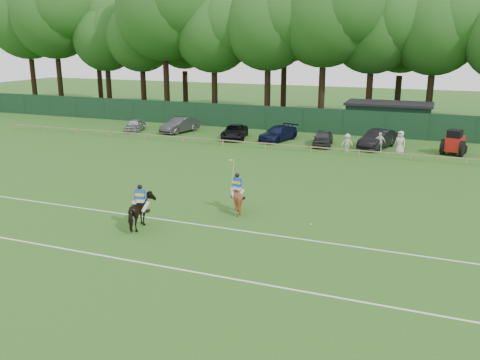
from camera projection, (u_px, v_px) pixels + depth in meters
The scene contains 21 objects.
ground at pixel (210, 219), 26.65m from camera, with size 160.00×160.00×0.00m, color #1E4C14.
horse_dark at pixel (141, 212), 25.12m from camera, with size 0.93×2.04×1.73m, color black.
horse_chestnut at pixel (237, 198), 27.58m from camera, with size 1.29×1.45×1.60m, color maroon.
sedan_silver at pixel (135, 125), 52.10m from camera, with size 1.47×3.64×1.24m, color #A5A7AA.
sedan_grey at pixel (180, 125), 51.22m from camera, with size 1.59×4.56×1.50m, color #313134.
suv_black at pixel (235, 132), 48.13m from camera, with size 2.12×4.61×1.28m, color black.
sedan_navy at pixel (278, 133), 47.11m from camera, with size 1.91×4.70×1.36m, color #111636.
hatch_grey at pixel (323, 138), 44.91m from camera, with size 1.60×3.97×1.35m, color #2F2F31.
estate_black at pixel (378, 139), 43.85m from camera, with size 1.67×4.78×1.57m, color black.
spectator_left at pixel (347, 142), 42.70m from camera, with size 0.95×0.55×1.47m, color beige.
spectator_mid at pixel (380, 142), 42.37m from camera, with size 0.97×0.40×1.65m, color silver.
spectator_right at pixel (400, 142), 41.53m from camera, with size 0.94×0.61×1.92m, color beige.
rider_dark at pixel (140, 197), 24.90m from camera, with size 0.93×0.45×1.41m.
rider_chestnut at pixel (237, 185), 27.38m from camera, with size 0.93×0.70×2.05m.
polo_ball at pixel (311, 224), 25.73m from camera, with size 0.09×0.09×0.09m, color silver.
pitch_lines at pixel (179, 243), 23.51m from camera, with size 60.00×5.10×0.01m.
pitch_rail at pixel (299, 146), 42.69m from camera, with size 62.10×0.10×0.50m.
perimeter_fence at pixel (323, 121), 50.55m from camera, with size 92.08×0.08×2.50m.
utility_shed at pixel (388, 117), 51.06m from camera, with size 8.40×4.40×3.04m.
tree_row at pixel (355, 123), 57.37m from camera, with size 96.00×12.00×21.00m, color #26561C, non-canonical shape.
tractor at pixel (455, 143), 41.33m from camera, with size 2.20×2.78×2.06m.
Camera 1 is at (10.59, -22.85, 9.09)m, focal length 38.00 mm.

